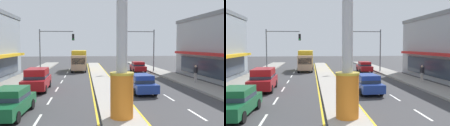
% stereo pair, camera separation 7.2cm
% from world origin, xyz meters
% --- Properties ---
extents(median_strip, '(2.13, 52.00, 0.14)m').
position_xyz_m(median_strip, '(0.00, 18.00, 0.07)').
color(median_strip, '#A39E93').
rests_on(median_strip, ground).
extents(sidewalk_left, '(2.74, 60.00, 0.18)m').
position_xyz_m(sidewalk_left, '(-9.03, 16.00, 0.09)').
color(sidewalk_left, gray).
rests_on(sidewalk_left, ground).
extents(sidewalk_right, '(2.74, 60.00, 0.18)m').
position_xyz_m(sidewalk_right, '(9.03, 16.00, 0.09)').
color(sidewalk_right, gray).
rests_on(sidewalk_right, ground).
extents(lane_markings, '(8.87, 52.00, 0.01)m').
position_xyz_m(lane_markings, '(-0.00, 16.65, 0.00)').
color(lane_markings, silver).
rests_on(lane_markings, ground).
extents(district_sign, '(7.09, 1.25, 7.99)m').
position_xyz_m(district_sign, '(0.00, 4.34, 4.24)').
color(district_sign, orange).
rests_on(district_sign, median_strip).
extents(traffic_light_left_side, '(4.86, 0.46, 6.20)m').
position_xyz_m(traffic_light_left_side, '(-6.30, 26.10, 4.25)').
color(traffic_light_left_side, slate).
rests_on(traffic_light_left_side, ground).
extents(traffic_light_right_side, '(4.86, 0.46, 6.20)m').
position_xyz_m(traffic_light_right_side, '(6.30, 25.22, 4.25)').
color(traffic_light_right_side, slate).
rests_on(traffic_light_right_side, ground).
extents(sedan_near_right_lane, '(2.02, 4.39, 1.53)m').
position_xyz_m(sedan_near_right_lane, '(-6.01, 5.88, 0.79)').
color(sedan_near_right_lane, '#14562D').
rests_on(sedan_near_right_lane, ground).
extents(box_truck_far_right_lane, '(2.29, 6.92, 3.12)m').
position_xyz_m(box_truck_far_right_lane, '(-2.70, 29.19, 1.69)').
color(box_truck_far_right_lane, tan).
rests_on(box_truck_far_right_lane, ground).
extents(suv_near_left_lane, '(2.05, 4.64, 1.90)m').
position_xyz_m(suv_near_left_lane, '(-6.02, 13.34, 0.98)').
color(suv_near_left_lane, maroon).
rests_on(suv_near_left_lane, ground).
extents(sedan_mid_left_lane, '(1.99, 4.38, 1.53)m').
position_xyz_m(sedan_mid_left_lane, '(2.72, 11.26, 0.79)').
color(sedan_mid_left_lane, navy).
rests_on(sedan_mid_left_lane, ground).
extents(sedan_far_left_oncoming, '(1.93, 4.35, 1.53)m').
position_xyz_m(sedan_far_left_oncoming, '(6.01, 26.43, 0.79)').
color(sedan_far_left_oncoming, maroon).
rests_on(sedan_far_left_oncoming, ground).
extents(pedestrian_near_kerb, '(0.31, 0.44, 1.71)m').
position_xyz_m(pedestrian_near_kerb, '(9.43, 15.16, 1.15)').
color(pedestrian_near_kerb, '#B7B2AD').
rests_on(pedestrian_near_kerb, sidewalk_right).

